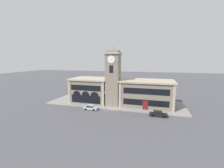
# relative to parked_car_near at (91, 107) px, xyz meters

# --- Properties ---
(ground_plane) EXTENTS (300.00, 300.00, 0.00)m
(ground_plane) POSITION_rel_parked_car_near_xyz_m (5.06, 1.33, -0.73)
(ground_plane) COLOR #4C4C51
(sidewalk_kerb) EXTENTS (44.34, 14.20, 0.15)m
(sidewalk_kerb) POSITION_rel_parked_car_near_xyz_m (5.06, 8.43, -0.65)
(sidewalk_kerb) COLOR gray
(sidewalk_kerb) RESTS_ON ground_plane
(clock_tower) EXTENTS (4.81, 4.81, 18.40)m
(clock_tower) POSITION_rel_parked_car_near_xyz_m (5.06, 6.14, 7.93)
(clock_tower) COLOR gray
(clock_tower) RESTS_ON ground_plane
(town_hall_left_wing) EXTENTS (13.23, 10.14, 8.20)m
(town_hall_left_wing) POSITION_rel_parked_car_near_xyz_m (-3.56, 8.78, 3.39)
(town_hall_left_wing) COLOR gray
(town_hall_left_wing) RESTS_ON ground_plane
(town_hall_right_wing) EXTENTS (16.51, 10.14, 8.13)m
(town_hall_right_wing) POSITION_rel_parked_car_near_xyz_m (15.32, 8.79, 3.36)
(town_hall_right_wing) COLOR gray
(town_hall_right_wing) RESTS_ON ground_plane
(parked_car_near) EXTENTS (4.08, 1.89, 1.40)m
(parked_car_near) POSITION_rel_parked_car_near_xyz_m (0.00, 0.00, 0.00)
(parked_car_near) COLOR #B2B7C1
(parked_car_near) RESTS_ON ground_plane
(parked_car_mid) EXTENTS (4.44, 1.76, 1.38)m
(parked_car_mid) POSITION_rel_parked_car_near_xyz_m (18.83, 0.00, -0.00)
(parked_car_mid) COLOR black
(parked_car_mid) RESTS_ON ground_plane
(street_lamp) EXTENTS (0.36, 0.36, 5.00)m
(street_lamp) POSITION_rel_parked_car_near_xyz_m (3.90, 1.65, 2.77)
(street_lamp) COLOR #4C4C51
(street_lamp) RESTS_ON sidewalk_kerb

